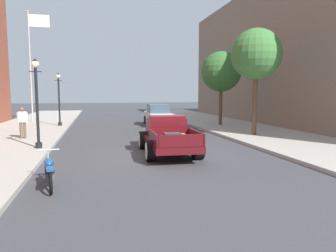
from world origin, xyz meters
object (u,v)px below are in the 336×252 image
motorcycle_parked (49,171)px  hotrod_truck_maroon (167,135)px  street_tree_second (221,72)px  car_background_white (158,116)px  flagpole (33,54)px  street_lamp_far (59,95)px  street_lamp_near (37,96)px  pedestrian_sidewalk_left (22,121)px  street_tree_nearest (256,55)px

motorcycle_parked → hotrod_truck_maroon: bearing=43.7°
hotrod_truck_maroon → street_tree_second: bearing=55.5°
hotrod_truck_maroon → motorcycle_parked: (-4.19, -4.00, -0.31)m
car_background_white → flagpole: (-9.80, 4.23, 5.00)m
street_lamp_far → car_background_white: bearing=0.0°
motorcycle_parked → street_lamp_near: size_ratio=0.55×
car_background_white → pedestrian_sidewalk_left: bearing=-143.0°
street_tree_nearest → pedestrian_sidewalk_left: bearing=173.7°
pedestrian_sidewalk_left → flagpole: (-1.28, 10.65, 4.68)m
street_tree_nearest → street_lamp_near: bearing=-170.7°
street_tree_nearest → street_lamp_far: bearing=145.7°
hotrod_truck_maroon → street_lamp_far: 12.57m
street_lamp_near → street_tree_nearest: street_tree_nearest is taller
street_lamp_far → flagpole: bearing=119.8°
street_lamp_near → street_tree_nearest: size_ratio=0.64×
street_lamp_near → street_tree_nearest: bearing=9.3°
flagpole → street_tree_second: (14.19, -6.36, -1.67)m
street_lamp_near → street_tree_nearest: 11.66m
car_background_white → street_tree_second: (4.38, -2.12, 3.34)m
hotrod_truck_maroon → motorcycle_parked: size_ratio=2.38×
flagpole → street_lamp_near: bearing=-79.4°
motorcycle_parked → street_lamp_far: bearing=95.2°
motorcycle_parked → street_lamp_near: bearing=102.3°
hotrod_truck_maroon → street_tree_nearest: (5.90, 3.34, 3.92)m
motorcycle_parked → pedestrian_sidewalk_left: pedestrian_sidewalk_left is taller
hotrod_truck_maroon → car_background_white: (1.82, 11.16, 0.01)m
hotrod_truck_maroon → street_lamp_near: (-5.39, 1.50, 1.63)m
street_tree_second → street_tree_nearest: bearing=-93.1°
street_lamp_near → flagpole: flagpole is taller
car_background_white → street_tree_nearest: 9.64m
street_lamp_far → street_tree_nearest: 14.05m
hotrod_truck_maroon → street_lamp_far: bearing=116.5°
street_tree_second → pedestrian_sidewalk_left: bearing=-161.6°
car_background_white → street_tree_nearest: bearing=-62.5°
hotrod_truck_maroon → street_lamp_far: size_ratio=1.30×
motorcycle_parked → car_background_white: (6.01, 15.16, 0.33)m
pedestrian_sidewalk_left → street_lamp_far: street_lamp_far is taller
street_lamp_far → flagpole: size_ratio=0.42×
street_tree_nearest → street_tree_second: 5.73m
pedestrian_sidewalk_left → flagpole: bearing=96.8°
hotrod_truck_maroon → street_tree_second: street_tree_second is taller
pedestrian_sidewalk_left → street_lamp_far: (1.15, 6.42, 1.30)m
car_background_white → street_tree_second: 5.91m
pedestrian_sidewalk_left → car_background_white: bearing=37.0°
hotrod_truck_maroon → street_tree_second: (6.20, 9.03, 3.35)m
hotrod_truck_maroon → flagpole: bearing=117.4°
street_lamp_near → street_tree_second: 13.93m
street_lamp_far → flagpole: flagpole is taller
hotrod_truck_maroon → street_tree_nearest: street_tree_nearest is taller
car_background_white → street_tree_nearest: size_ratio=0.73×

